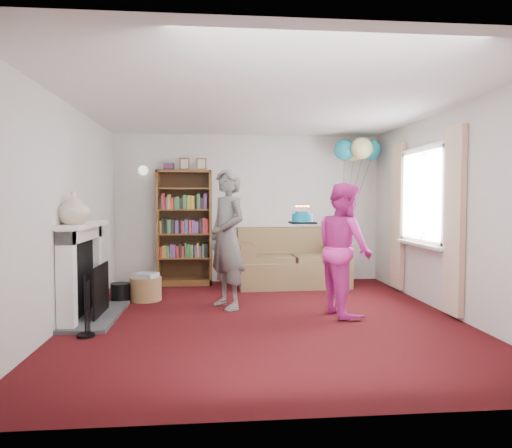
{
  "coord_description": "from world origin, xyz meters",
  "views": [
    {
      "loc": [
        -0.59,
        -5.29,
        1.39
      ],
      "look_at": [
        -0.05,
        0.6,
        1.08
      ],
      "focal_mm": 32.0,
      "sensor_mm": 36.0,
      "label": 1
    }
  ],
  "objects": [
    {
      "name": "ground",
      "position": [
        0.0,
        0.0,
        0.0
      ],
      "size": [
        5.0,
        5.0,
        0.0
      ],
      "primitive_type": "plane",
      "color": "black",
      "rests_on": "ground"
    },
    {
      "name": "wall_back",
      "position": [
        0.0,
        2.51,
        1.25
      ],
      "size": [
        4.5,
        0.02,
        2.5
      ],
      "primitive_type": "cube",
      "color": "silver",
      "rests_on": "ground"
    },
    {
      "name": "wall_left",
      "position": [
        -2.26,
        0.0,
        1.25
      ],
      "size": [
        0.02,
        5.0,
        2.5
      ],
      "primitive_type": "cube",
      "color": "silver",
      "rests_on": "ground"
    },
    {
      "name": "wall_right",
      "position": [
        2.26,
        0.0,
        1.25
      ],
      "size": [
        0.02,
        5.0,
        2.5
      ],
      "primitive_type": "cube",
      "color": "silver",
      "rests_on": "ground"
    },
    {
      "name": "ceiling",
      "position": [
        0.0,
        0.0,
        2.5
      ],
      "size": [
        4.5,
        5.0,
        0.01
      ],
      "primitive_type": "cube",
      "color": "white",
      "rests_on": "wall_back"
    },
    {
      "name": "fireplace",
      "position": [
        -2.09,
        0.19,
        0.51
      ],
      "size": [
        0.55,
        1.8,
        1.12
      ],
      "color": "#3F3F42",
      "rests_on": "ground"
    },
    {
      "name": "window_bay",
      "position": [
        2.21,
        0.6,
        1.2
      ],
      "size": [
        0.14,
        2.02,
        2.2
      ],
      "color": "white",
      "rests_on": "ground"
    },
    {
      "name": "wall_sconce",
      "position": [
        -1.75,
        2.36,
        1.88
      ],
      "size": [
        0.16,
        0.23,
        0.16
      ],
      "color": "gold",
      "rests_on": "ground"
    },
    {
      "name": "bookcase",
      "position": [
        -1.08,
        2.3,
        0.92
      ],
      "size": [
        0.89,
        0.42,
        2.09
      ],
      "color": "#472B14",
      "rests_on": "ground"
    },
    {
      "name": "sofa",
      "position": [
        0.67,
        2.07,
        0.35
      ],
      "size": [
        1.76,
        0.93,
        0.93
      ],
      "rotation": [
        0.0,
        0.0,
        0.03
      ],
      "color": "brown",
      "rests_on": "ground"
    },
    {
      "name": "wicker_basket",
      "position": [
        -1.54,
        1.09,
        0.17
      ],
      "size": [
        0.43,
        0.43,
        0.38
      ],
      "rotation": [
        0.0,
        0.0,
        -0.41
      ],
      "color": "#A0734A",
      "rests_on": "ground"
    },
    {
      "name": "person_striped",
      "position": [
        -0.42,
        0.55,
        0.9
      ],
      "size": [
        0.7,
        0.78,
        1.8
      ],
      "primitive_type": "imported",
      "rotation": [
        0.0,
        0.0,
        -1.04
      ],
      "color": "black",
      "rests_on": "ground"
    },
    {
      "name": "person_magenta",
      "position": [
        0.98,
        0.08,
        0.8
      ],
      "size": [
        0.73,
        0.87,
        1.61
      ],
      "primitive_type": "imported",
      "rotation": [
        0.0,
        0.0,
        1.75
      ],
      "color": "#CC2891",
      "rests_on": "ground"
    },
    {
      "name": "birthday_cake",
      "position": [
        0.5,
        0.29,
        1.17
      ],
      "size": [
        0.32,
        0.32,
        0.22
      ],
      "rotation": [
        0.0,
        0.0,
        -0.03
      ],
      "color": "black",
      "rests_on": "ground"
    },
    {
      "name": "balloons",
      "position": [
        1.77,
        2.09,
        2.22
      ],
      "size": [
        0.79,
        0.79,
        1.72
      ],
      "color": "#3F3F3F",
      "rests_on": "ground"
    },
    {
      "name": "mantel_vase",
      "position": [
        -2.12,
        -0.15,
        1.31
      ],
      "size": [
        0.37,
        0.37,
        0.36
      ],
      "primitive_type": "imported",
      "rotation": [
        0.0,
        0.0,
        0.07
      ],
      "color": "beige",
      "rests_on": "fireplace"
    }
  ]
}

